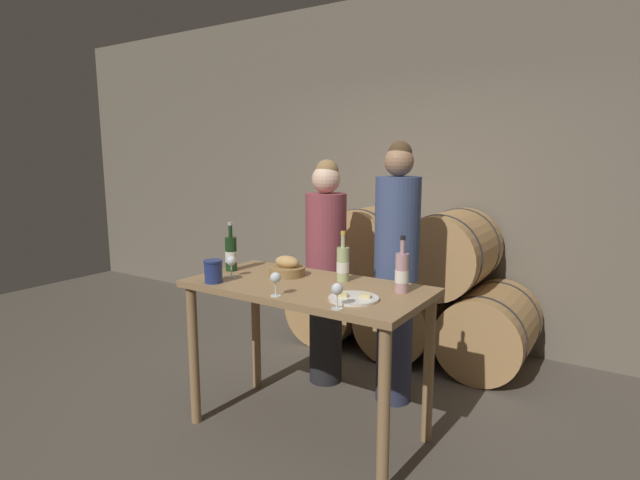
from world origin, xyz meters
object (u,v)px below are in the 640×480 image
person_left (326,269)px  wine_glass_left (276,279)px  wine_bottle_white (343,264)px  wine_glass_center (337,290)px  wine_bottle_red (231,254)px  wine_bottle_rose (402,273)px  tasting_table (307,307)px  blue_crock (213,270)px  wine_glass_far_left (231,262)px  cheese_plate (354,298)px  person_right (396,271)px  bread_basket (287,268)px

person_left → wine_glass_left: bearing=-73.4°
wine_bottle_white → wine_glass_center: wine_bottle_white is taller
wine_bottle_red → wine_bottle_rose: wine_bottle_red is taller
tasting_table → blue_crock: blue_crock is taller
tasting_table → wine_glass_center: size_ratio=10.84×
wine_bottle_red → wine_glass_far_left: 0.18m
tasting_table → wine_glass_left: 0.39m
wine_bottle_red → wine_bottle_white: bearing=12.0°
tasting_table → cheese_plate: 0.44m
person_right → wine_glass_left: 1.02m
tasting_table → wine_bottle_white: wine_bottle_white is taller
person_left → wine_bottle_rose: (0.84, -0.53, 0.19)m
wine_bottle_rose → person_left: bearing=147.9°
person_left → wine_glass_far_left: size_ratio=12.57×
wine_bottle_red → bread_basket: bearing=12.4°
wine_glass_far_left → wine_glass_left: same height
bread_basket → wine_glass_left: wine_glass_left is taller
tasting_table → wine_bottle_red: (-0.63, 0.02, 0.26)m
person_right → bread_basket: bearing=-132.3°
person_left → person_right: (0.57, -0.00, 0.06)m
wine_bottle_white → wine_glass_far_left: (-0.65, -0.30, -0.01)m
wine_bottle_red → wine_bottle_white: wine_bottle_red is taller
person_left → wine_bottle_white: size_ratio=5.44×
person_left → blue_crock: person_left is taller
wine_bottle_white → wine_bottle_red: bearing=-168.0°
wine_glass_far_left → bread_basket: bearing=38.0°
person_left → wine_bottle_red: 0.76m
wine_bottle_white → wine_glass_left: bearing=-105.8°
wine_bottle_red → wine_glass_left: bearing=-27.3°
wine_bottle_rose → bread_basket: 0.78m
wine_glass_center → wine_bottle_rose: bearing=72.6°
wine_bottle_white → cheese_plate: (0.25, -0.32, -0.10)m
person_right → wine_bottle_red: size_ratio=5.51×
wine_bottle_white → wine_glass_center: size_ratio=2.31×
wine_bottle_rose → blue_crock: wine_bottle_rose is taller
person_left → cheese_plate: bearing=-49.6°
person_right → wine_glass_left: bearing=-105.9°
blue_crock → wine_glass_left: (0.50, -0.03, 0.02)m
person_right → wine_bottle_white: person_right is taller
wine_glass_left → wine_glass_center: size_ratio=1.00×
tasting_table → person_left: bearing=113.2°
bread_basket → wine_glass_far_left: wine_glass_far_left is taller
person_left → bread_basket: (0.06, -0.56, 0.12)m
person_left → wine_bottle_white: person_left is taller
wine_glass_far_left → wine_glass_left: size_ratio=1.00×
tasting_table → bread_basket: (-0.23, 0.11, 0.19)m
wine_bottle_rose → blue_crock: 1.13m
person_left → wine_glass_center: person_left is taller
wine_glass_center → wine_bottle_white: bearing=117.5°
wine_bottle_white → cheese_plate: 0.42m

